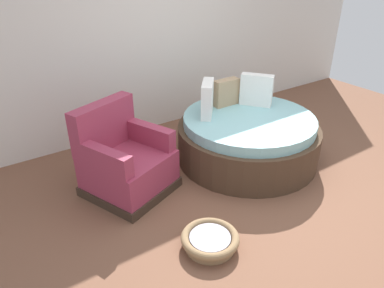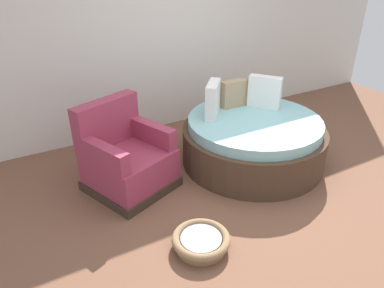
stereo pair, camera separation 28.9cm
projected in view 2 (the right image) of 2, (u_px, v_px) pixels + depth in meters
ground_plane at (259, 201)px, 3.77m from camera, size 8.00×8.00×0.02m
back_wall at (163, 29)px, 4.83m from camera, size 8.00×0.12×2.73m
round_daybed at (252, 139)px, 4.34m from camera, size 1.69×1.69×0.97m
red_armchair at (126, 159)px, 3.85m from camera, size 1.03×1.03×0.94m
pet_basket at (201, 241)px, 3.13m from camera, size 0.51×0.51×0.13m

